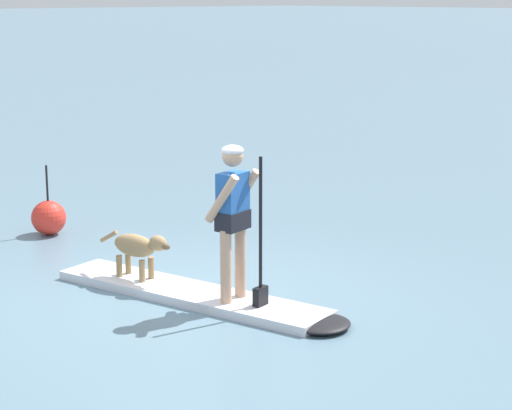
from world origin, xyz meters
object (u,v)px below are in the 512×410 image
(paddleboard, at_px, (206,298))
(marker_buoy, at_px, (49,218))
(dog, at_px, (138,247))
(person_paddler, at_px, (234,212))

(paddleboard, relative_size, marker_buoy, 3.78)
(paddleboard, height_order, dog, dog)
(marker_buoy, bearing_deg, person_paddler, -2.87)
(paddleboard, distance_m, person_paddler, 1.07)
(paddleboard, xyz_separation_m, dog, (-0.95, -0.21, 0.42))
(person_paddler, distance_m, dog, 1.48)
(paddleboard, height_order, person_paddler, person_paddler)
(person_paddler, relative_size, dog, 1.61)
(paddleboard, xyz_separation_m, person_paddler, (0.37, 0.08, 1.00))
(dog, bearing_deg, person_paddler, 12.38)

